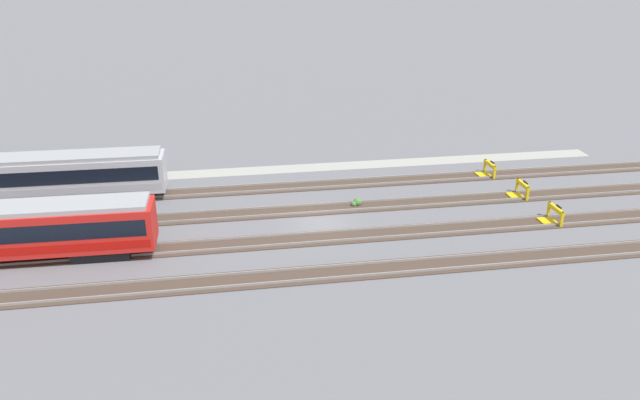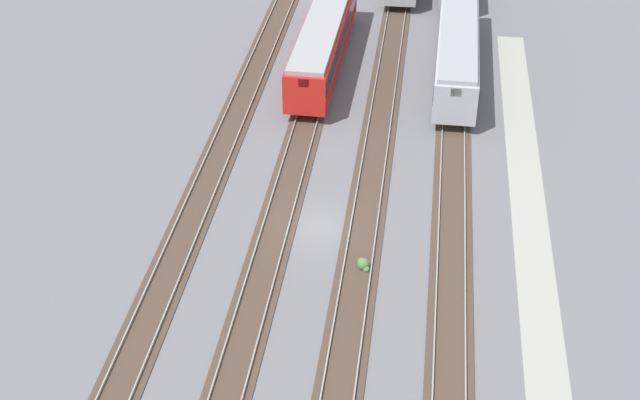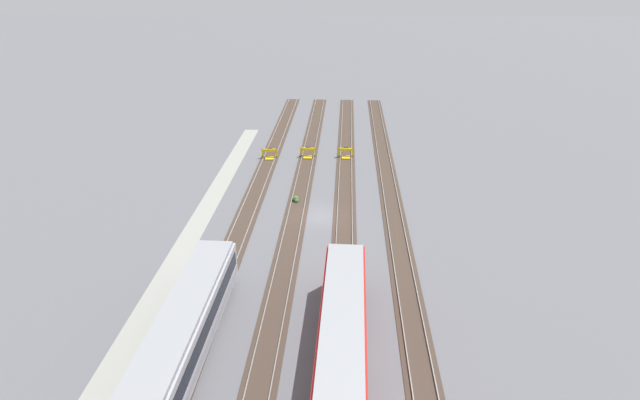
% 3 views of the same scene
% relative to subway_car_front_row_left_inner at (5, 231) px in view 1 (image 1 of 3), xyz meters
% --- Properties ---
extents(ground_plane, '(400.00, 400.00, 0.00)m').
position_rel_subway_car_front_row_left_inner_xyz_m(ground_plane, '(-20.11, -2.38, -2.04)').
color(ground_plane, slate).
extents(service_walkway, '(54.00, 2.00, 0.01)m').
position_rel_subway_car_front_row_left_inner_xyz_m(service_walkway, '(-20.11, -13.89, -2.04)').
color(service_walkway, '#9E9E93').
rests_on(service_walkway, ground).
extents(rail_track_nearest, '(90.00, 2.23, 0.21)m').
position_rel_subway_car_front_row_left_inner_xyz_m(rail_track_nearest, '(-20.11, -9.57, -2.00)').
color(rail_track_nearest, '#47382D').
rests_on(rail_track_nearest, ground).
extents(rail_track_near_inner, '(90.00, 2.24, 0.21)m').
position_rel_subway_car_front_row_left_inner_xyz_m(rail_track_near_inner, '(-20.11, -4.77, -2.00)').
color(rail_track_near_inner, '#47382D').
rests_on(rail_track_near_inner, ground).
extents(rail_track_middle, '(90.00, 2.24, 0.21)m').
position_rel_subway_car_front_row_left_inner_xyz_m(rail_track_middle, '(-20.11, 0.02, -2.00)').
color(rail_track_middle, '#47382D').
rests_on(rail_track_middle, ground).
extents(rail_track_far_inner, '(90.00, 2.23, 0.21)m').
position_rel_subway_car_front_row_left_inner_xyz_m(rail_track_far_inner, '(-20.11, 4.82, -2.00)').
color(rail_track_far_inner, '#47382D').
rests_on(rail_track_far_inner, ground).
extents(subway_car_front_row_left_inner, '(18.04, 3.11, 3.70)m').
position_rel_subway_car_front_row_left_inner_xyz_m(subway_car_front_row_left_inner, '(0.00, 0.00, 0.00)').
color(subway_car_front_row_left_inner, red).
rests_on(subway_car_front_row_left_inner, ground).
extents(subway_car_front_row_centre, '(18.03, 3.05, 3.70)m').
position_rel_subway_car_front_row_left_inner_xyz_m(subway_car_front_row_centre, '(-0.00, -9.63, 0.00)').
color(subway_car_front_row_centre, '#ADAFB7').
rests_on(subway_car_front_row_centre, ground).
extents(bumper_stop_nearest_track, '(1.37, 2.01, 1.22)m').
position_rel_subway_car_front_row_left_inner_xyz_m(bumper_stop_nearest_track, '(-35.58, -9.56, -1.53)').
color(bumper_stop_nearest_track, gold).
rests_on(bumper_stop_nearest_track, ground).
extents(bumper_stop_near_inner_track, '(1.35, 2.00, 1.22)m').
position_rel_subway_car_front_row_left_inner_xyz_m(bumper_stop_near_inner_track, '(-36.22, -4.78, -1.53)').
color(bumper_stop_near_inner_track, gold).
rests_on(bumper_stop_near_inner_track, ground).
extents(bumper_stop_middle_track, '(1.35, 2.00, 1.22)m').
position_rel_subway_car_front_row_left_inner_xyz_m(bumper_stop_middle_track, '(-36.40, 0.02, -1.53)').
color(bumper_stop_middle_track, gold).
rests_on(bumper_stop_middle_track, ground).
extents(weed_clump, '(0.92, 0.70, 0.64)m').
position_rel_subway_car_front_row_left_inner_xyz_m(weed_clump, '(-23.33, -5.06, -1.80)').
color(weed_clump, '#4C7F3D').
rests_on(weed_clump, ground).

